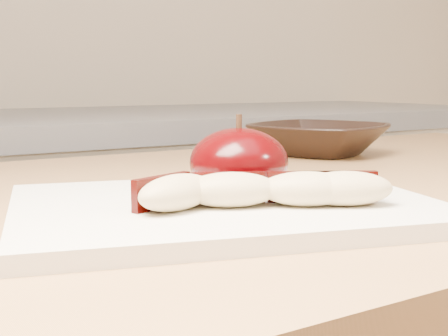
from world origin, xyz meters
TOP-DOWN VIEW (x-y plane):
  - cutting_board at (0.03, 0.39)m, footprint 0.38×0.32m
  - apple_half at (0.07, 0.43)m, footprint 0.10×0.10m
  - apple_wedge_a at (-0.03, 0.37)m, footprint 0.08×0.06m
  - apple_wedge_b at (0.01, 0.36)m, footprint 0.08×0.06m
  - apple_wedge_c at (0.06, 0.34)m, footprint 0.08×0.07m
  - apple_wedge_d at (0.09, 0.32)m, footprint 0.08×0.07m
  - bowl at (0.36, 0.66)m, footprint 0.24×0.24m

SIDE VIEW (x-z plane):
  - cutting_board at x=0.03m, z-range 0.90..0.91m
  - bowl at x=0.36m, z-range 0.90..0.95m
  - apple_wedge_a at x=-0.03m, z-range 0.91..0.94m
  - apple_wedge_b at x=0.01m, z-range 0.91..0.94m
  - apple_wedge_c at x=0.06m, z-range 0.91..0.94m
  - apple_wedge_d at x=0.09m, z-range 0.91..0.94m
  - apple_half at x=0.07m, z-range 0.90..0.97m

